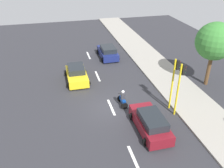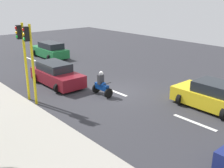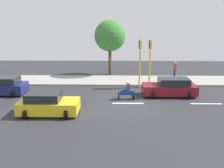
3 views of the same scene
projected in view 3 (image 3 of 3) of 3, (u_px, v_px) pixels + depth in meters
ground_plane at (128, 104)px, 18.73m from camera, size 40.00×60.00×0.10m
sidewalk at (125, 80)px, 25.46m from camera, size 4.00×60.00×0.15m
lane_stripe_north at (206, 104)px, 18.62m from camera, size 0.20×2.40×0.01m
lane_stripe_mid at (128, 103)px, 18.71m from camera, size 0.20×2.40×0.01m
lane_stripe_south at (50, 103)px, 18.81m from camera, size 0.20×2.40×0.01m
car_maroon at (170, 88)px, 20.45m from camera, size 2.23×4.45×1.52m
car_yellow_cab at (48, 104)px, 16.45m from camera, size 2.34×3.99×1.52m
car_dark_blue at (2, 86)px, 20.87m from camera, size 2.34×4.12×1.52m
motorcycle at (127, 92)px, 19.53m from camera, size 0.60×1.30×1.53m
pedestrian_near_signal at (175, 68)px, 26.65m from camera, size 0.40×0.24×1.69m
traffic_light_corner at (150, 56)px, 22.61m from camera, size 0.49×0.24×4.50m
traffic_light_midblock at (140, 56)px, 22.62m from camera, size 0.49×0.24×4.50m
street_tree_center at (110, 36)px, 27.45m from camera, size 3.52×3.52×6.24m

